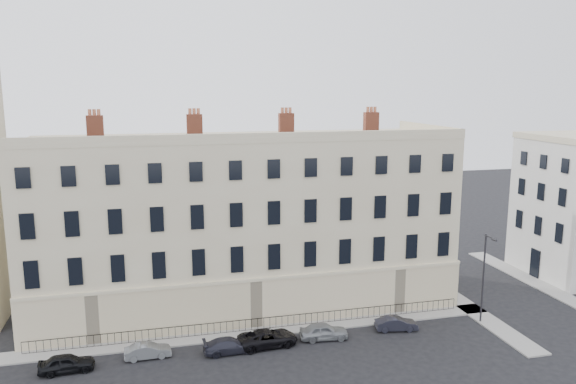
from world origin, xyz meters
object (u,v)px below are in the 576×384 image
car_c (230,345)px  car_a (67,363)px  car_f (396,324)px  streetlamp (484,274)px  car_b (148,351)px  car_d (268,338)px  car_e (324,331)px

car_c → car_a: bearing=88.1°
car_f → streetlamp: (7.44, -0.40, 3.65)m
car_c → car_f: 13.56m
car_b → car_c: size_ratio=0.85×
car_b → car_d: (8.81, -0.24, 0.08)m
car_e → car_f: 6.14m
car_b → streetlamp: (26.83, -0.45, 3.67)m
car_e → car_a: bearing=97.2°
streetlamp → car_f: bearing=171.1°
car_d → car_f: 10.58m
car_c → streetlamp: 21.30m
car_a → streetlamp: bearing=-93.0°
car_e → streetlamp: size_ratio=0.50×
streetlamp → car_c: bearing=174.6°
car_b → car_e: car_e is taller
car_d → car_e: size_ratio=1.20×
car_a → car_f: car_a is taller
car_a → car_f: bearing=-91.9°
car_a → car_e: (18.66, 0.54, 0.01)m
car_c → car_d: bearing=-85.1°
car_d → car_f: (10.58, 0.19, -0.07)m
car_d → streetlamp: streetlamp is taller
car_a → car_b: (5.41, 0.71, -0.08)m
car_a → streetlamp: size_ratio=0.49×
car_c → car_d: 3.00m
car_e → car_b: bearing=94.8°
car_f → streetlamp: streetlamp is taller
car_c → car_f: bearing=-89.9°
car_b → car_c: (5.84, -0.61, 0.02)m
car_c → car_d: size_ratio=0.86×
car_a → streetlamp: streetlamp is taller
car_d → car_f: car_d is taller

